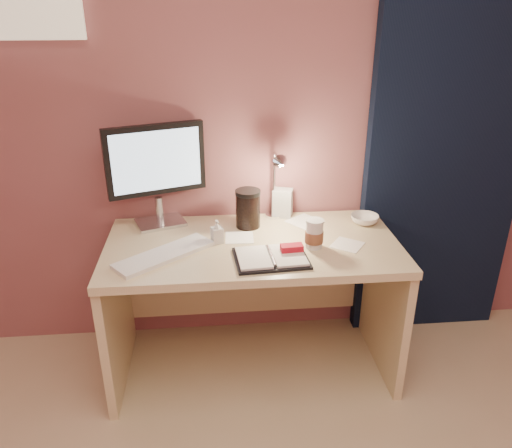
{
  "coord_description": "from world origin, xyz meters",
  "views": [
    {
      "loc": [
        -0.18,
        -0.75,
        1.79
      ],
      "look_at": [
        0.01,
        1.33,
        0.85
      ],
      "focal_mm": 35.0,
      "sensor_mm": 36.0,
      "label": 1
    }
  ],
  "objects": [
    {
      "name": "bowl",
      "position": [
        0.6,
        1.55,
        0.75
      ],
      "size": [
        0.16,
        0.16,
        0.04
      ],
      "primitive_type": "imported",
      "rotation": [
        0.0,
        0.0,
        0.15
      ],
      "color": "silver",
      "rests_on": "desk"
    },
    {
      "name": "dark_jar",
      "position": [
        -0.01,
        1.57,
        0.82
      ],
      "size": [
        0.12,
        0.12,
        0.17
      ],
      "primitive_type": "cylinder",
      "color": "black",
      "rests_on": "desk"
    },
    {
      "name": "desk",
      "position": [
        0.0,
        1.45,
        0.5
      ],
      "size": [
        1.4,
        0.7,
        0.73
      ],
      "color": "beige",
      "rests_on": "ground"
    },
    {
      "name": "desk_lamp",
      "position": [
        0.13,
        1.59,
        0.97
      ],
      "size": [
        0.09,
        0.23,
        0.38
      ],
      "rotation": [
        0.0,
        0.0,
        0.08
      ],
      "color": "silver",
      "rests_on": "desk"
    },
    {
      "name": "room",
      "position": [
        0.95,
        1.69,
        1.14
      ],
      "size": [
        3.5,
        3.5,
        3.5
      ],
      "color": "#C6B28E",
      "rests_on": "ground"
    },
    {
      "name": "planner",
      "position": [
        0.08,
        1.21,
        0.74
      ],
      "size": [
        0.34,
        0.26,
        0.05
      ],
      "rotation": [
        0.0,
        0.0,
        0.07
      ],
      "color": "black",
      "rests_on": "desk"
    },
    {
      "name": "paper_a",
      "position": [
        -0.06,
        1.44,
        0.73
      ],
      "size": [
        0.14,
        0.14,
        0.0
      ],
      "primitive_type": "cube",
      "rotation": [
        0.0,
        0.0,
        -0.04
      ],
      "color": "white",
      "rests_on": "desk"
    },
    {
      "name": "coffee_cup",
      "position": [
        0.28,
        1.31,
        0.8
      ],
      "size": [
        0.09,
        0.09,
        0.14
      ],
      "color": "silver",
      "rests_on": "desk"
    },
    {
      "name": "monitor",
      "position": [
        -0.46,
        1.64,
        1.04
      ],
      "size": [
        0.47,
        0.24,
        0.52
      ],
      "rotation": [
        0.0,
        0.0,
        0.34
      ],
      "color": "silver",
      "rests_on": "desk"
    },
    {
      "name": "paper_c",
      "position": [
        0.29,
        1.6,
        0.73
      ],
      "size": [
        0.22,
        0.22,
        0.0
      ],
      "primitive_type": "cube",
      "rotation": [
        0.0,
        0.0,
        0.64
      ],
      "color": "white",
      "rests_on": "desk"
    },
    {
      "name": "paper_b",
      "position": [
        0.44,
        1.31,
        0.73
      ],
      "size": [
        0.19,
        0.19,
        0.0
      ],
      "primitive_type": "cube",
      "rotation": [
        0.0,
        0.0,
        -0.63
      ],
      "color": "white",
      "rests_on": "desk"
    },
    {
      "name": "product_box",
      "position": [
        0.19,
        1.69,
        0.8
      ],
      "size": [
        0.12,
        0.11,
        0.15
      ],
      "primitive_type": "cube",
      "rotation": [
        0.0,
        0.0,
        -0.3
      ],
      "color": "silver",
      "rests_on": "desk"
    },
    {
      "name": "keyboard",
      "position": [
        -0.41,
        1.28,
        0.74
      ],
      "size": [
        0.46,
        0.4,
        0.02
      ],
      "primitive_type": "cube",
      "rotation": [
        0.0,
        0.0,
        0.67
      ],
      "color": "white",
      "rests_on": "desk"
    },
    {
      "name": "lotion_bottle",
      "position": [
        -0.17,
        1.4,
        0.79
      ],
      "size": [
        0.06,
        0.07,
        0.11
      ],
      "primitive_type": "imported",
      "rotation": [
        0.0,
        0.0,
        0.3
      ],
      "color": "silver",
      "rests_on": "desk"
    }
  ]
}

